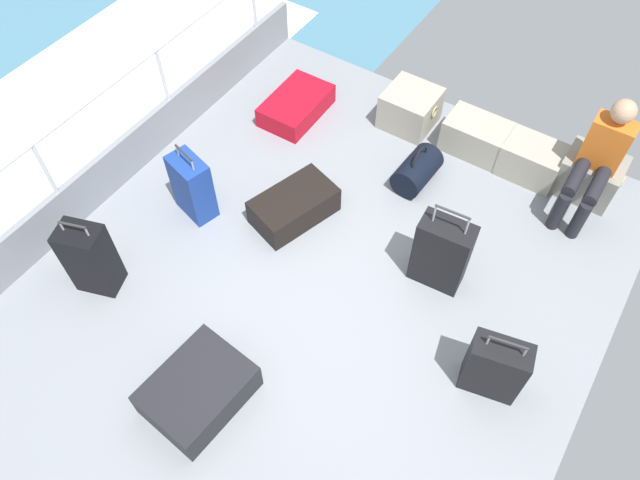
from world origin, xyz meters
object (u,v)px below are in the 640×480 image
object	(u,v)px
suitcase_7	(495,367)
duffel_bag	(417,170)
passenger_seated	(599,159)
suitcase_1	(441,253)
cargo_crate_0	(410,108)
cargo_crate_2	(532,160)
cargo_crate_3	(589,176)
suitcase_5	(294,206)
suitcase_3	(192,187)
cargo_crate_1	(477,137)
suitcase_4	(90,258)
suitcase_2	(198,390)
suitcase_0	(296,106)

from	to	relation	value
suitcase_7	duffel_bag	size ratio (longest dim) A/B	1.38
passenger_seated	suitcase_1	world-z (taller)	passenger_seated
suitcase_1	duffel_bag	xyz separation A→B (m)	(-0.64, 0.86, -0.19)
cargo_crate_0	cargo_crate_2	bearing A→B (deg)	0.38
cargo_crate_2	duffel_bag	world-z (taller)	duffel_bag
cargo_crate_2	cargo_crate_3	world-z (taller)	cargo_crate_3
suitcase_5	suitcase_3	bearing A→B (deg)	-151.44
cargo_crate_1	suitcase_4	bearing A→B (deg)	-121.96
suitcase_4	passenger_seated	bearing A→B (deg)	44.75
suitcase_4	duffel_bag	xyz separation A→B (m)	(1.66, 2.42, -0.19)
suitcase_3	suitcase_7	size ratio (longest dim) A/B	1.08
suitcase_2	suitcase_7	distance (m)	2.13
suitcase_2	duffel_bag	bearing A→B (deg)	83.33
cargo_crate_0	cargo_crate_3	bearing A→B (deg)	2.62
cargo_crate_0	cargo_crate_1	distance (m)	0.72
suitcase_1	suitcase_7	size ratio (longest dim) A/B	1.28
suitcase_3	suitcase_7	xyz separation A→B (m)	(2.89, -0.11, -0.02)
duffel_bag	passenger_seated	bearing A→B (deg)	22.76
suitcase_2	duffel_bag	distance (m)	2.77
cargo_crate_1	cargo_crate_3	xyz separation A→B (m)	(1.08, 0.06, 0.03)
suitcase_0	duffel_bag	xyz separation A→B (m)	(1.47, -0.16, 0.04)
suitcase_5	cargo_crate_3	bearing A→B (deg)	39.60
cargo_crate_2	passenger_seated	xyz separation A→B (m)	(0.52, -0.11, 0.41)
cargo_crate_0	passenger_seated	size ratio (longest dim) A/B	0.48
cargo_crate_3	suitcase_0	xyz separation A→B (m)	(-2.83, -0.59, -0.10)
passenger_seated	suitcase_2	bearing A→B (deg)	-116.83
suitcase_5	suitcase_7	world-z (taller)	suitcase_7
suitcase_0	suitcase_3	bearing A→B (deg)	-90.97
cargo_crate_1	suitcase_3	distance (m)	2.74
suitcase_0	suitcase_2	bearing A→B (deg)	-68.48
cargo_crate_1	cargo_crate_2	bearing A→B (deg)	-1.01
cargo_crate_0	suitcase_0	distance (m)	1.15
cargo_crate_3	suitcase_1	world-z (taller)	suitcase_1
cargo_crate_3	suitcase_7	bearing A→B (deg)	-89.14
cargo_crate_3	suitcase_3	size ratio (longest dim) A/B	0.73
suitcase_2	suitcase_7	xyz separation A→B (m)	(1.71, 1.25, 0.15)
suitcase_3	suitcase_4	xyz separation A→B (m)	(-0.17, -1.04, 0.03)
suitcase_0	cargo_crate_3	bearing A→B (deg)	11.88
suitcase_3	duffel_bag	size ratio (longest dim) A/B	1.50
cargo_crate_0	cargo_crate_2	xyz separation A→B (m)	(1.28, 0.01, -0.02)
suitcase_2	duffel_bag	world-z (taller)	duffel_bag
suitcase_1	suitcase_5	xyz separation A→B (m)	(-1.36, -0.11, -0.21)
duffel_bag	suitcase_0	bearing A→B (deg)	173.77
suitcase_3	suitcase_5	distance (m)	0.90
cargo_crate_1	duffel_bag	world-z (taller)	duffel_bag
passenger_seated	suitcase_0	distance (m)	2.89
cargo_crate_2	suitcase_5	world-z (taller)	cargo_crate_2
cargo_crate_2	suitcase_1	bearing A→B (deg)	-97.44
cargo_crate_2	suitcase_5	xyz separation A→B (m)	(-1.56, -1.64, -0.04)
cargo_crate_3	suitcase_5	bearing A→B (deg)	-140.40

